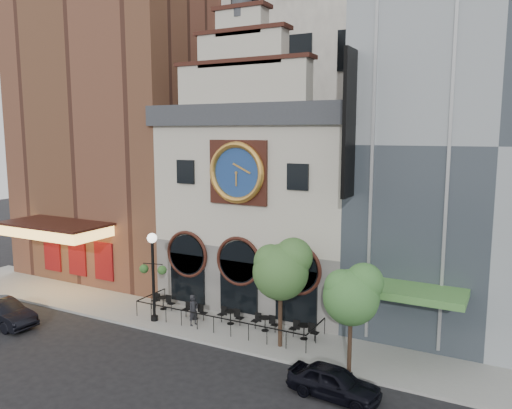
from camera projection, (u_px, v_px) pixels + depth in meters
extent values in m
plane|color=black|center=(201.00, 344.00, 25.61)|extent=(120.00, 120.00, 0.00)
cube|color=gray|center=(226.00, 326.00, 27.78)|extent=(44.00, 5.00, 0.15)
cube|color=#605E5B|center=(270.00, 266.00, 32.30)|extent=(12.00, 8.00, 4.00)
cube|color=#B8AEA1|center=(270.00, 182.00, 31.50)|extent=(12.00, 8.00, 7.00)
cube|color=#2D3035|center=(271.00, 116.00, 30.92)|extent=(12.60, 8.60, 1.20)
cube|color=#34160F|center=(238.00, 172.00, 27.81)|extent=(3.60, 0.25, 3.60)
cylinder|color=navy|center=(237.00, 173.00, 27.68)|extent=(3.10, 0.12, 3.10)
torus|color=gold|center=(236.00, 173.00, 27.61)|extent=(3.46, 0.36, 3.46)
cylinder|color=#2D3035|center=(242.00, 8.00, 26.95)|extent=(1.10, 1.10, 1.10)
cube|color=brown|center=(131.00, 108.00, 38.55)|extent=(14.00, 12.00, 25.00)
cube|color=#FFBF59|center=(56.00, 230.00, 33.00)|extent=(7.00, 3.40, 0.70)
cube|color=#34160F|center=(56.00, 223.00, 32.94)|extent=(7.40, 3.80, 0.15)
cube|color=maroon|center=(77.00, 257.00, 34.76)|extent=(5.60, 0.15, 2.60)
cube|color=gray|center=(503.00, 144.00, 26.88)|extent=(14.00, 12.00, 20.00)
cube|color=#4D8A3E|center=(415.00, 293.00, 22.93)|extent=(4.50, 2.40, 0.35)
cube|color=black|center=(349.00, 124.00, 23.57)|extent=(0.18, 1.60, 7.00)
cube|color=silver|center=(337.00, 17.00, 40.23)|extent=(20.00, 16.00, 40.00)
cylinder|color=black|center=(163.00, 297.00, 30.09)|extent=(0.68, 0.68, 0.03)
cylinder|color=black|center=(163.00, 303.00, 30.15)|extent=(0.06, 0.06, 0.72)
cylinder|color=black|center=(194.00, 306.00, 28.53)|extent=(0.68, 0.68, 0.03)
cylinder|color=black|center=(195.00, 313.00, 28.58)|extent=(0.06, 0.06, 0.72)
cylinder|color=black|center=(230.00, 311.00, 27.76)|extent=(0.68, 0.68, 0.03)
cylinder|color=black|center=(231.00, 318.00, 27.81)|extent=(0.06, 0.06, 0.72)
cylinder|color=black|center=(265.00, 318.00, 26.80)|extent=(0.68, 0.68, 0.03)
cylinder|color=black|center=(265.00, 324.00, 26.85)|extent=(0.06, 0.06, 0.72)
cylinder|color=black|center=(304.00, 325.00, 25.73)|extent=(0.68, 0.68, 0.03)
cylinder|color=black|center=(304.00, 332.00, 25.78)|extent=(0.06, 0.06, 0.72)
imported|color=black|center=(334.00, 382.00, 20.36)|extent=(4.00, 1.90, 1.32)
imported|color=black|center=(2.00, 313.00, 27.95)|extent=(4.50, 1.74, 1.46)
imported|color=black|center=(193.00, 310.00, 27.59)|extent=(0.54, 0.70, 1.73)
cylinder|color=black|center=(153.00, 281.00, 28.05)|extent=(0.17, 0.17, 4.61)
cylinder|color=black|center=(154.00, 318.00, 28.37)|extent=(0.41, 0.41, 0.28)
sphere|color=white|center=(152.00, 238.00, 27.70)|extent=(0.55, 0.55, 0.55)
sphere|color=#285220|center=(144.00, 269.00, 28.08)|extent=(0.52, 0.52, 0.52)
sphere|color=#285220|center=(162.00, 270.00, 27.83)|extent=(0.52, 0.52, 0.52)
cylinder|color=#382619|center=(280.00, 318.00, 24.78)|extent=(0.21, 0.21, 2.98)
sphere|color=#356126|center=(281.00, 272.00, 24.44)|extent=(2.77, 2.77, 2.77)
sphere|color=#356126|center=(293.00, 257.00, 24.37)|extent=(1.91, 1.91, 1.91)
sphere|color=#356126|center=(271.00, 261.00, 24.38)|extent=(1.70, 1.70, 1.70)
cylinder|color=#382619|center=(350.00, 343.00, 22.18)|extent=(0.19, 0.19, 2.68)
sphere|color=#336A2A|center=(351.00, 297.00, 21.88)|extent=(2.49, 2.49, 2.49)
sphere|color=#336A2A|center=(364.00, 282.00, 21.81)|extent=(1.72, 1.72, 1.72)
sphere|color=#336A2A|center=(342.00, 287.00, 21.82)|extent=(1.53, 1.53, 1.53)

